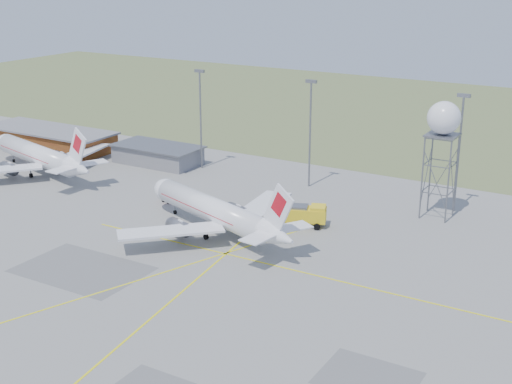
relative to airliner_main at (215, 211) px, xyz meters
The scene contains 12 objects.
ground 38.41m from the airliner_main, 71.96° to the right, with size 400.00×400.00×0.00m, color #9A9995.
grass_strip 104.38m from the airliner_main, 83.48° to the left, with size 400.00×120.00×0.03m, color #576D3C.
building_orange 68.18m from the airliner_main, 157.90° to the left, with size 33.00×12.00×4.30m.
building_grey 43.20m from the airliner_main, 140.18° to the left, with size 19.00×10.00×3.90m.
mast_a 38.55m from the airliner_main, 128.00° to the left, with size 2.20×0.50×20.50m.
mast_b 30.87m from the airliner_main, 86.45° to the left, with size 2.20×0.50×20.50m.
mast_c 42.90m from the airliner_main, 44.81° to the left, with size 2.20×0.50×20.50m.
airliner_main is the anchor object (origin of this frame).
airliner_far 50.03m from the airliner_main, 169.05° to the left, with size 35.12×33.40×12.09m.
radar_tower 38.51m from the airliner_main, 42.04° to the left, with size 5.47×5.47×19.78m.
fire_truck 14.24m from the airliner_main, 43.96° to the left, with size 9.44×6.01×3.58m.
baggage_tug 18.03m from the airliner_main, 151.48° to the left, with size 2.62×2.30×1.81m.
Camera 1 is at (47.83, -51.41, 41.47)m, focal length 50.00 mm.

